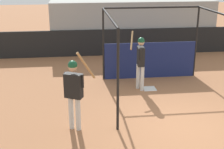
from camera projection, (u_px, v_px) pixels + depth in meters
ground_plane at (187, 127)px, 8.39m from camera, size 60.00×60.00×0.00m
outfield_wall at (135, 42)px, 15.19m from camera, size 24.00×0.12×1.26m
bleacher_section at (131, 24)px, 16.16m from camera, size 8.15×2.40×2.54m
batting_cage at (155, 52)px, 11.12m from camera, size 3.64×4.00×2.72m
home_plate at (149, 89)px, 11.00m from camera, size 0.44×0.44×0.02m
player_batter at (140, 58)px, 10.60m from camera, size 0.51×0.91×1.97m
player_waiting at (74, 88)px, 7.90m from camera, size 0.82×0.58×2.19m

